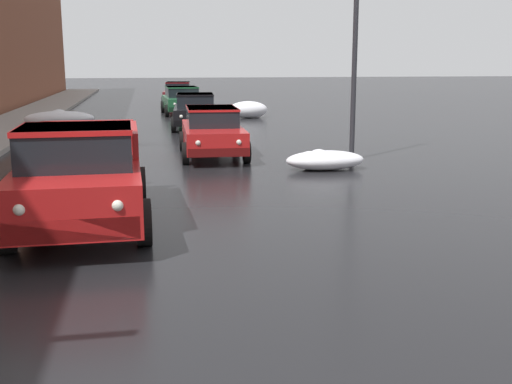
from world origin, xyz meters
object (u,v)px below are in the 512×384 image
(pickup_truck_red_approaching_near_lane, at_px, (81,175))
(sedan_black_parked_kerbside_mid, at_px, (195,110))
(sedan_red_parked_kerbside_close, at_px, (212,131))
(street_lamp_post, at_px, (355,35))
(sedan_green_parked_far_down_block, at_px, (182,100))
(sedan_maroon_queued_behind_truck, at_px, (178,93))

(pickup_truck_red_approaching_near_lane, xyz_separation_m, sedan_black_parked_kerbside_mid, (3.09, 15.19, -0.13))
(pickup_truck_red_approaching_near_lane, height_order, sedan_black_parked_kerbside_mid, pickup_truck_red_approaching_near_lane)
(sedan_red_parked_kerbside_close, distance_m, street_lamp_post, 4.84)
(pickup_truck_red_approaching_near_lane, distance_m, sedan_black_parked_kerbside_mid, 15.51)
(pickup_truck_red_approaching_near_lane, height_order, sedan_red_parked_kerbside_close, pickup_truck_red_approaching_near_lane)
(pickup_truck_red_approaching_near_lane, height_order, sedan_green_parked_far_down_block, pickup_truck_red_approaching_near_lane)
(pickup_truck_red_approaching_near_lane, xyz_separation_m, sedan_green_parked_far_down_block, (2.96, 22.31, -0.13))
(sedan_red_parked_kerbside_close, bearing_deg, sedan_green_parked_far_down_block, 90.10)
(sedan_green_parked_far_down_block, bearing_deg, street_lamp_post, -76.69)
(sedan_green_parked_far_down_block, height_order, sedan_maroon_queued_behind_truck, same)
(sedan_black_parked_kerbside_mid, relative_size, sedan_maroon_queued_behind_truck, 0.98)
(sedan_green_parked_far_down_block, distance_m, sedan_maroon_queued_behind_truck, 7.01)
(sedan_black_parked_kerbside_mid, distance_m, street_lamp_post, 10.12)
(sedan_red_parked_kerbside_close, relative_size, sedan_black_parked_kerbside_mid, 1.03)
(pickup_truck_red_approaching_near_lane, distance_m, sedan_maroon_queued_behind_truck, 29.48)
(sedan_black_parked_kerbside_mid, height_order, sedan_maroon_queued_behind_truck, same)
(sedan_black_parked_kerbside_mid, bearing_deg, street_lamp_post, -67.81)
(sedan_red_parked_kerbside_close, bearing_deg, street_lamp_post, -19.72)
(street_lamp_post, bearing_deg, sedan_maroon_queued_behind_truck, 98.99)
(pickup_truck_red_approaching_near_lane, xyz_separation_m, sedan_red_parked_kerbside_close, (2.98, 7.52, -0.13))
(sedan_red_parked_kerbside_close, relative_size, sedan_green_parked_far_down_block, 0.98)
(sedan_green_parked_far_down_block, xyz_separation_m, street_lamp_post, (3.82, -16.15, 2.67))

